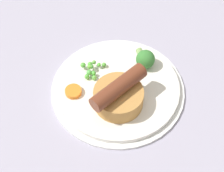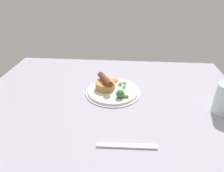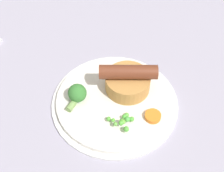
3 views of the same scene
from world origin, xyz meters
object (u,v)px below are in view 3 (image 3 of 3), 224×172
object	(u,v)px
sausage_pudding	(128,80)
carrot_slice_0	(153,116)
dinner_plate	(115,102)
broccoli_floret_near	(77,94)
pea_pile	(123,121)

from	to	relation	value
sausage_pudding	carrot_slice_0	world-z (taller)	sausage_pudding
dinner_plate	broccoli_floret_near	distance (cm)	7.19
dinner_plate	carrot_slice_0	world-z (taller)	carrot_slice_0
dinner_plate	broccoli_floret_near	xyz separation A→B (cm)	(-3.49, 5.80, 2.43)
sausage_pudding	carrot_slice_0	size ratio (longest dim) A/B	3.62
broccoli_floret_near	dinner_plate	bearing A→B (deg)	-62.51
sausage_pudding	carrot_slice_0	distance (cm)	8.08
sausage_pudding	pea_pile	size ratio (longest dim) A/B	2.26
pea_pile	dinner_plate	bearing A→B (deg)	43.84
dinner_plate	broccoli_floret_near	size ratio (longest dim) A/B	4.62
dinner_plate	sausage_pudding	bearing A→B (deg)	-12.67
carrot_slice_0	broccoli_floret_near	bearing A→B (deg)	103.35
carrot_slice_0	dinner_plate	bearing A→B (deg)	87.89
pea_pile	carrot_slice_0	xyz separation A→B (cm)	(3.70, -3.88, -0.50)
broccoli_floret_near	pea_pile	bearing A→B (deg)	-96.50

